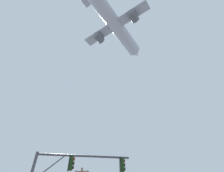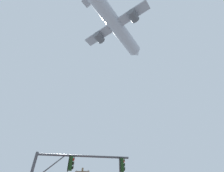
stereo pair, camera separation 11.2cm
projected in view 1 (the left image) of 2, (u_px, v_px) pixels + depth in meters
name	position (u px, v px, depth m)	size (l,w,h in m)	color
airplane	(116.00, 26.00, 43.64)	(17.21, 22.29, 6.67)	#B7BCC6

